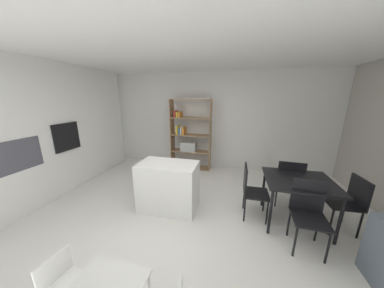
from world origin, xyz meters
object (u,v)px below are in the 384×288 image
child_chair_left (63,282)px  dining_chair_island_side (250,187)px  open_bookshelf (189,137)px  dining_chair_window_side (349,199)px  dining_chair_far (289,180)px  built_in_oven (67,137)px  dining_chair_near (308,209)px  kitchen_island (168,186)px  dining_table (298,184)px

child_chair_left → dining_chair_island_side: size_ratio=0.64×
open_bookshelf → dining_chair_window_side: (3.06, -1.92, -0.41)m
open_bookshelf → dining_chair_far: (2.33, -1.46, -0.39)m
open_bookshelf → dining_chair_window_side: bearing=-32.1°
built_in_oven → dining_chair_near: 4.62m
open_bookshelf → dining_chair_island_side: (1.61, -1.92, -0.40)m
child_chair_left → dining_chair_window_side: 3.82m
built_in_oven → dining_chair_island_side: size_ratio=0.63×
kitchen_island → built_in_oven: bearing=176.0°
dining_table → dining_chair_near: dining_chair_near is taller
kitchen_island → open_bookshelf: bearing=94.3°
child_chair_left → dining_chair_far: (2.54, 2.41, 0.21)m
kitchen_island → open_bookshelf: open_bookshelf is taller
built_in_oven → open_bookshelf: (2.20, 1.88, -0.28)m
open_bookshelf → dining_table: bearing=-39.5°
dining_chair_island_side → open_bookshelf: bearing=39.8°
kitchen_island → open_bookshelf: size_ratio=0.53×
open_bookshelf → kitchen_island: bearing=-85.7°
dining_chair_near → dining_chair_far: 0.92m
open_bookshelf → dining_chair_far: 2.78m
dining_chair_near → dining_chair_window_side: (0.72, 0.47, -0.03)m
dining_chair_far → built_in_oven: bearing=9.5°
built_in_oven → child_chair_left: bearing=-45.0°
kitchen_island → open_bookshelf: 2.11m
built_in_oven → dining_table: (4.54, -0.04, -0.53)m
built_in_oven → dining_chair_far: 4.60m
kitchen_island → dining_table: bearing=3.3°
built_in_oven → dining_chair_island_side: (3.81, -0.04, -0.68)m
kitchen_island → child_chair_left: 1.87m
kitchen_island → dining_chair_near: dining_chair_near is taller
dining_chair_near → dining_chair_island_side: bearing=150.8°
built_in_oven → dining_chair_far: (4.53, 0.42, -0.68)m
open_bookshelf → dining_chair_far: open_bookshelf is taller
built_in_oven → kitchen_island: (2.36, -0.16, -0.78)m
dining_table → dining_chair_window_side: (0.72, 0.01, -0.16)m
dining_chair_window_side → dining_table: bearing=-93.1°
dining_table → dining_chair_island_side: (-0.72, -0.00, -0.15)m
built_in_oven → dining_chair_island_side: 3.87m
child_chair_left → dining_chair_near: dining_chair_near is taller
dining_chair_near → dining_chair_island_side: (-0.73, 0.46, -0.02)m
dining_chair_near → dining_chair_island_side: dining_chair_near is taller
dining_chair_near → dining_chair_far: (-0.01, 0.92, -0.01)m
dining_chair_near → dining_chair_island_side: 0.86m
kitchen_island → dining_chair_far: bearing=15.1°
built_in_oven → dining_chair_far: built_in_oven is taller
open_bookshelf → child_chair_left: bearing=-93.2°
kitchen_island → dining_chair_far: (2.17, 0.58, 0.10)m
child_chair_left → dining_chair_far: bearing=-38.2°
open_bookshelf → built_in_oven: bearing=-139.5°
child_chair_left → dining_chair_near: 2.96m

